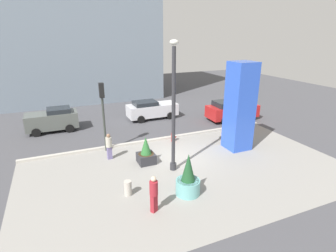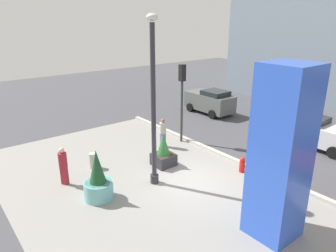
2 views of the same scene
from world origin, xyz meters
The scene contains 14 objects.
ground_plane centered at (0.00, 4.00, 0.00)m, with size 60.00×60.00×0.00m, color #47474C.
plaza_pavement centered at (0.00, -2.00, 0.00)m, with size 18.00×10.00×0.02m, color gray.
curb_strip centered at (0.00, 3.12, 0.08)m, with size 18.00×0.24×0.16m, color #B7B2A8.
lamp_post centered at (-0.74, -1.30, 3.43)m, with size 0.44×0.44×7.03m.
art_pillar_blue centered at (4.41, -0.18, 2.84)m, with size 1.47×1.47×5.69m, color blue.
potted_plant_near_right centered at (-1.10, -3.78, 0.76)m, with size 1.16×1.16×2.10m.
potted_plant_by_pillar centered at (-1.88, 0.07, 0.65)m, with size 0.98×0.98×1.65m.
fire_hydrant centered at (0.97, 2.51, 0.37)m, with size 0.36×0.26×0.75m.
concrete_bollard centered at (-3.75, -2.75, 0.38)m, with size 0.36×0.36×0.75m, color #B2ADA3.
traffic_light_corner centered at (-3.72, 2.80, 3.01)m, with size 0.28×0.42×4.46m.
car_passing_lane centered at (-6.77, 8.22, 0.93)m, with size 3.81×1.95×1.81m.
car_far_lane centered at (1.43, 8.26, 0.84)m, with size 4.44×2.03×1.63m.
pedestrian_by_curb centered at (-3.75, 1.47, 0.91)m, with size 0.39×0.39×1.64m.
pedestrian_on_sidewalk centered at (-3.05, -4.41, 0.95)m, with size 0.49×0.49×1.71m.
Camera 2 is at (9.24, -8.43, 6.89)m, focal length 33.72 mm.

